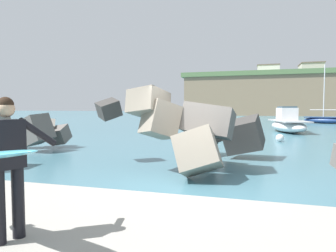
{
  "coord_description": "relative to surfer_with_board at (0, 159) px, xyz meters",
  "views": [
    {
      "loc": [
        1.52,
        -7.23,
        1.87
      ],
      "look_at": [
        -0.67,
        0.5,
        1.4
      ],
      "focal_mm": 31.91,
      "sensor_mm": 36.0,
      "label": 1
    }
  ],
  "objects": [
    {
      "name": "boat_mid_left",
      "position": [
        5.56,
        22.41,
        -0.62
      ],
      "size": [
        3.06,
        6.12,
        2.04
      ],
      "color": "white",
      "rests_on": "ground"
    },
    {
      "name": "mooring_buoy_middle",
      "position": [
        4.36,
        14.91,
        -1.06
      ],
      "size": [
        0.44,
        0.44,
        0.44
      ],
      "color": "silver",
      "rests_on": "ground"
    },
    {
      "name": "boat_near_left",
      "position": [
        -1.67,
        42.14,
        -0.57
      ],
      "size": [
        4.51,
        4.83,
        2.16
      ],
      "color": "white",
      "rests_on": "ground"
    },
    {
      "name": "breakwater_jetty",
      "position": [
        4.01,
        6.52,
        -0.13
      ],
      "size": [
        30.26,
        7.39,
        2.54
      ],
      "color": "#4C4944",
      "rests_on": "ground"
    },
    {
      "name": "headland_bluff",
      "position": [
        25.59,
        95.87,
        4.46
      ],
      "size": [
        82.82,
        40.94,
        11.43
      ],
      "color": "#847056",
      "rests_on": "ground"
    },
    {
      "name": "surfer_with_board",
      "position": [
        0.0,
        0.0,
        0.0
      ],
      "size": [
        2.1,
        1.45,
        1.78
      ],
      "color": "black",
      "rests_on": "walkway_path"
    },
    {
      "name": "station_building_central",
      "position": [
        20.22,
        100.39,
        12.44
      ],
      "size": [
        6.75,
        8.3,
        4.54
      ],
      "color": "#B2ADA3",
      "rests_on": "headland_bluff"
    },
    {
      "name": "ground_plane",
      "position": [
        1.35,
        4.41,
        -1.28
      ],
      "size": [
        400.0,
        400.0,
        0.0
      ],
      "primitive_type": "plane",
      "color": "#42707F"
    },
    {
      "name": "boat_near_right",
      "position": [
        11.78,
        38.42,
        -0.8
      ],
      "size": [
        5.67,
        4.05,
        7.35
      ],
      "color": "navy",
      "rests_on": "ground"
    },
    {
      "name": "station_building_west",
      "position": [
        7.4,
        98.35,
        12.31
      ],
      "size": [
        6.88,
        4.97,
        4.29
      ],
      "color": "silver",
      "rests_on": "headland_bluff"
    }
  ]
}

